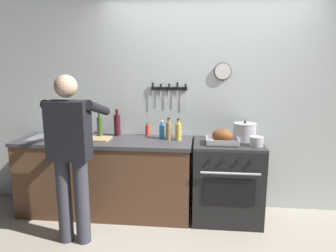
{
  "coord_description": "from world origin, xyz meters",
  "views": [
    {
      "loc": [
        -0.1,
        -2.36,
        1.74
      ],
      "look_at": [
        -0.44,
        0.85,
        1.1
      ],
      "focal_mm": 32.67,
      "sensor_mm": 36.0,
      "label": 1
    }
  ],
  "objects_px": {
    "stock_pot": "(245,132)",
    "bottle_hot_sauce": "(147,130)",
    "roasting_pan": "(222,137)",
    "cutting_board": "(95,139)",
    "bottle_olive_oil": "(100,127)",
    "bottle_cooking_oil": "(178,131)",
    "bottle_vinegar": "(169,131)",
    "bottle_wine_red": "(117,125)",
    "saucepan": "(256,141)",
    "bottle_dish_soap": "(162,131)",
    "person_cook": "(71,149)",
    "stove": "(227,181)"
  },
  "relations": [
    {
      "from": "roasting_pan",
      "to": "bottle_olive_oil",
      "type": "relative_size",
      "value": 1.15
    },
    {
      "from": "saucepan",
      "to": "cutting_board",
      "type": "xyz_separation_m",
      "value": [
        -1.81,
        0.1,
        -0.04
      ]
    },
    {
      "from": "saucepan",
      "to": "bottle_vinegar",
      "type": "distance_m",
      "value": 0.97
    },
    {
      "from": "bottle_hot_sauce",
      "to": "stove",
      "type": "bearing_deg",
      "value": -14.38
    },
    {
      "from": "bottle_cooking_oil",
      "to": "bottle_dish_soap",
      "type": "bearing_deg",
      "value": 161.92
    },
    {
      "from": "roasting_pan",
      "to": "bottle_hot_sauce",
      "type": "distance_m",
      "value": 0.94
    },
    {
      "from": "bottle_cooking_oil",
      "to": "bottle_vinegar",
      "type": "bearing_deg",
      "value": 177.56
    },
    {
      "from": "bottle_hot_sauce",
      "to": "person_cook",
      "type": "bearing_deg",
      "value": -123.75
    },
    {
      "from": "cutting_board",
      "to": "bottle_dish_soap",
      "type": "height_order",
      "value": "bottle_dish_soap"
    },
    {
      "from": "person_cook",
      "to": "bottle_olive_oil",
      "type": "bearing_deg",
      "value": 5.5
    },
    {
      "from": "roasting_pan",
      "to": "cutting_board",
      "type": "xyz_separation_m",
      "value": [
        -1.45,
        0.05,
        -0.06
      ]
    },
    {
      "from": "bottle_dish_soap",
      "to": "bottle_wine_red",
      "type": "bearing_deg",
      "value": 170.72
    },
    {
      "from": "roasting_pan",
      "to": "saucepan",
      "type": "xyz_separation_m",
      "value": [
        0.35,
        -0.05,
        -0.02
      ]
    },
    {
      "from": "bottle_olive_oil",
      "to": "saucepan",
      "type": "bearing_deg",
      "value": -7.02
    },
    {
      "from": "roasting_pan",
      "to": "bottle_wine_red",
      "type": "bearing_deg",
      "value": 167.11
    },
    {
      "from": "stove",
      "to": "person_cook",
      "type": "bearing_deg",
      "value": -157.57
    },
    {
      "from": "stove",
      "to": "bottle_olive_oil",
      "type": "relative_size",
      "value": 2.94
    },
    {
      "from": "stock_pot",
      "to": "bottle_hot_sauce",
      "type": "relative_size",
      "value": 1.59
    },
    {
      "from": "stove",
      "to": "bottle_cooking_oil",
      "type": "xyz_separation_m",
      "value": [
        -0.56,
        0.05,
        0.55
      ]
    },
    {
      "from": "saucepan",
      "to": "cutting_board",
      "type": "bearing_deg",
      "value": 176.82
    },
    {
      "from": "person_cook",
      "to": "bottle_vinegar",
      "type": "distance_m",
      "value": 1.12
    },
    {
      "from": "stock_pot",
      "to": "person_cook",
      "type": "bearing_deg",
      "value": -156.66
    },
    {
      "from": "roasting_pan",
      "to": "saucepan",
      "type": "relative_size",
      "value": 2.41
    },
    {
      "from": "roasting_pan",
      "to": "bottle_hot_sauce",
      "type": "relative_size",
      "value": 2.19
    },
    {
      "from": "bottle_vinegar",
      "to": "bottle_dish_soap",
      "type": "bearing_deg",
      "value": 145.15
    },
    {
      "from": "stock_pot",
      "to": "bottle_cooking_oil",
      "type": "xyz_separation_m",
      "value": [
        -0.75,
        -0.06,
        0.0
      ]
    },
    {
      "from": "person_cook",
      "to": "bottle_dish_soap",
      "type": "bearing_deg",
      "value": -36.83
    },
    {
      "from": "stove",
      "to": "bottle_olive_oil",
      "type": "height_order",
      "value": "bottle_olive_oil"
    },
    {
      "from": "stock_pot",
      "to": "bottle_dish_soap",
      "type": "relative_size",
      "value": 1.23
    },
    {
      "from": "bottle_olive_oil",
      "to": "bottle_dish_soap",
      "type": "relative_size",
      "value": 1.47
    },
    {
      "from": "cutting_board",
      "to": "bottle_olive_oil",
      "type": "distance_m",
      "value": 0.17
    },
    {
      "from": "stove",
      "to": "bottle_vinegar",
      "type": "xyz_separation_m",
      "value": [
        -0.67,
        0.06,
        0.56
      ]
    },
    {
      "from": "bottle_hot_sauce",
      "to": "bottle_cooking_oil",
      "type": "height_order",
      "value": "bottle_cooking_oil"
    },
    {
      "from": "saucepan",
      "to": "bottle_cooking_oil",
      "type": "distance_m",
      "value": 0.86
    },
    {
      "from": "cutting_board",
      "to": "bottle_olive_oil",
      "type": "bearing_deg",
      "value": 76.27
    },
    {
      "from": "person_cook",
      "to": "bottle_vinegar",
      "type": "xyz_separation_m",
      "value": [
        0.87,
        0.7,
        0.05
      ]
    },
    {
      "from": "stove",
      "to": "saucepan",
      "type": "distance_m",
      "value": 0.59
    },
    {
      "from": "roasting_pan",
      "to": "bottle_olive_oil",
      "type": "xyz_separation_m",
      "value": [
        -1.42,
        0.16,
        0.06
      ]
    },
    {
      "from": "bottle_wine_red",
      "to": "bottle_cooking_oil",
      "type": "height_order",
      "value": "bottle_wine_red"
    },
    {
      "from": "bottle_dish_soap",
      "to": "saucepan",
      "type": "bearing_deg",
      "value": -13.43
    },
    {
      "from": "bottle_hot_sauce",
      "to": "bottle_cooking_oil",
      "type": "relative_size",
      "value": 0.65
    },
    {
      "from": "stock_pot",
      "to": "bottle_olive_oil",
      "type": "relative_size",
      "value": 0.84
    },
    {
      "from": "bottle_cooking_oil",
      "to": "bottle_wine_red",
      "type": "bearing_deg",
      "value": 168.37
    },
    {
      "from": "roasting_pan",
      "to": "stock_pot",
      "type": "relative_size",
      "value": 1.37
    },
    {
      "from": "bottle_olive_oil",
      "to": "bottle_wine_red",
      "type": "bearing_deg",
      "value": 34.32
    },
    {
      "from": "stove",
      "to": "roasting_pan",
      "type": "xyz_separation_m",
      "value": [
        -0.07,
        -0.08,
        0.52
      ]
    },
    {
      "from": "roasting_pan",
      "to": "cutting_board",
      "type": "height_order",
      "value": "roasting_pan"
    },
    {
      "from": "person_cook",
      "to": "stock_pot",
      "type": "xyz_separation_m",
      "value": [
        1.73,
        0.75,
        0.05
      ]
    },
    {
      "from": "roasting_pan",
      "to": "stove",
      "type": "bearing_deg",
      "value": 46.03
    },
    {
      "from": "saucepan",
      "to": "bottle_dish_soap",
      "type": "xyz_separation_m",
      "value": [
        -1.04,
        0.25,
        0.03
      ]
    }
  ]
}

